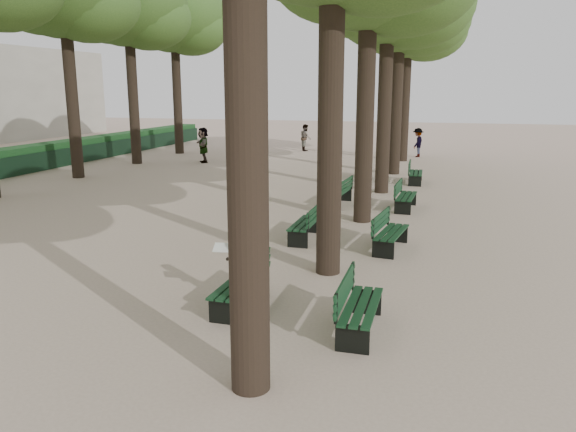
# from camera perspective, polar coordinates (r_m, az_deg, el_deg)

# --- Properties ---
(ground) EXTENTS (120.00, 120.00, 0.00)m
(ground) POSITION_cam_1_polar(r_m,az_deg,el_deg) (10.02, -8.12, -10.20)
(ground) COLOR #BEA590
(ground) RESTS_ON ground
(tree_central_4) EXTENTS (6.00, 6.00, 9.95)m
(tree_central_4) POSITION_cam_1_polar(r_m,az_deg,el_deg) (26.77, 11.40, 20.65)
(tree_central_4) COLOR #33261C
(tree_central_4) RESTS_ON ground
(tree_central_5) EXTENTS (6.00, 6.00, 9.95)m
(tree_central_5) POSITION_cam_1_polar(r_m,az_deg,el_deg) (31.71, 12.18, 19.36)
(tree_central_5) COLOR #33261C
(tree_central_5) RESTS_ON ground
(tree_far_4) EXTENTS (6.00, 6.00, 10.45)m
(tree_far_4) POSITION_cam_1_polar(r_m,az_deg,el_deg) (31.08, -16.00, 20.22)
(tree_far_4) COLOR #33261C
(tree_far_4) RESTS_ON ground
(tree_far_5) EXTENTS (6.00, 6.00, 10.45)m
(tree_far_5) POSITION_cam_1_polar(r_m,az_deg,el_deg) (35.42, -11.53, 19.47)
(tree_far_5) COLOR #33261C
(tree_far_5) RESTS_ON ground
(bench_left_0) EXTENTS (0.60, 1.81, 0.92)m
(bench_left_0) POSITION_cam_1_polar(r_m,az_deg,el_deg) (10.33, -4.89, -7.79)
(bench_left_0) COLOR black
(bench_left_0) RESTS_ON ground
(bench_left_1) EXTENTS (0.58, 1.80, 0.92)m
(bench_left_1) POSITION_cam_1_polar(r_m,az_deg,el_deg) (14.75, 1.74, -1.41)
(bench_left_1) COLOR black
(bench_left_1) RESTS_ON ground
(bench_left_2) EXTENTS (0.69, 1.83, 0.92)m
(bench_left_2) POSITION_cam_1_polar(r_m,az_deg,el_deg) (19.27, 5.17, 1.93)
(bench_left_2) COLOR black
(bench_left_2) RESTS_ON ground
(bench_left_3) EXTENTS (0.64, 1.82, 0.92)m
(bench_left_3) POSITION_cam_1_polar(r_m,az_deg,el_deg) (24.87, 7.65, 4.33)
(bench_left_3) COLOR black
(bench_left_3) RESTS_ON ground
(bench_right_0) EXTENTS (0.58, 1.80, 0.92)m
(bench_right_0) POSITION_cam_1_polar(r_m,az_deg,el_deg) (9.37, 7.35, -10.07)
(bench_right_0) COLOR black
(bench_right_0) RESTS_ON ground
(bench_right_1) EXTENTS (0.79, 1.86, 0.92)m
(bench_right_1) POSITION_cam_1_polar(r_m,az_deg,el_deg) (14.07, 10.40, -2.33)
(bench_right_1) COLOR black
(bench_right_1) RESTS_ON ground
(bench_right_2) EXTENTS (0.66, 1.83, 0.92)m
(bench_right_2) POSITION_cam_1_polar(r_m,az_deg,el_deg) (18.85, 11.88, 1.46)
(bench_right_2) COLOR black
(bench_right_2) RESTS_ON ground
(bench_right_3) EXTENTS (0.63, 1.82, 0.92)m
(bench_right_3) POSITION_cam_1_polar(r_m,az_deg,el_deg) (24.19, 12.82, 3.89)
(bench_right_3) COLOR black
(bench_right_3) RESTS_ON ground
(man_with_map) EXTENTS (0.70, 0.69, 1.54)m
(man_with_map) POSITION_cam_1_polar(r_m,az_deg,el_deg) (10.36, -5.33, -4.81)
(man_with_map) COLOR black
(man_with_map) RESTS_ON ground
(pedestrian_e) EXTENTS (1.21, 1.69, 1.88)m
(pedestrian_e) POSITION_cam_1_polar(r_m,az_deg,el_deg) (30.63, -8.61, 7.14)
(pedestrian_e) COLOR #262628
(pedestrian_e) RESTS_ON ground
(pedestrian_d) EXTENTS (0.70, 1.00, 1.89)m
(pedestrian_d) POSITION_cam_1_polar(r_m,az_deg,el_deg) (34.24, 8.11, 7.76)
(pedestrian_d) COLOR #262628
(pedestrian_d) RESTS_ON ground
(pedestrian_a) EXTENTS (0.66, 0.89, 1.69)m
(pedestrian_a) POSITION_cam_1_polar(r_m,az_deg,el_deg) (36.09, 1.79, 7.97)
(pedestrian_a) COLOR #262628
(pedestrian_a) RESTS_ON ground
(pedestrian_b) EXTENTS (0.56, 1.13, 1.67)m
(pedestrian_b) POSITION_cam_1_polar(r_m,az_deg,el_deg) (33.64, 13.04, 7.28)
(pedestrian_b) COLOR #262628
(pedestrian_b) RESTS_ON ground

